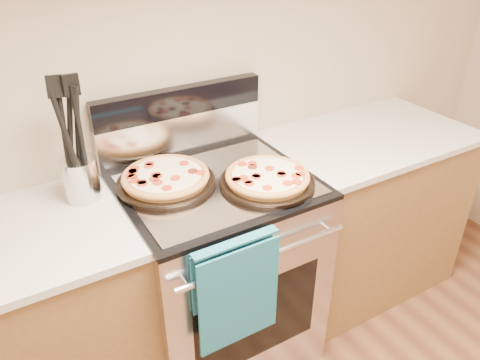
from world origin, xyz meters
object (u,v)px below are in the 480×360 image
pepperoni_pizza_back (166,179)px  pepperoni_pizza_front (267,178)px  range_body (218,271)px  utensil_crock (81,179)px

pepperoni_pizza_back → pepperoni_pizza_front: bearing=-30.1°
range_body → pepperoni_pizza_back: 0.54m
pepperoni_pizza_front → utensil_crock: utensil_crock is taller
range_body → pepperoni_pizza_front: pepperoni_pizza_front is taller
pepperoni_pizza_back → pepperoni_pizza_front: 0.40m
pepperoni_pizza_back → utensil_crock: bearing=163.4°
range_body → utensil_crock: (-0.48, 0.16, 0.54)m
range_body → utensil_crock: utensil_crock is taller
pepperoni_pizza_back → utensil_crock: (-0.30, 0.09, 0.04)m
pepperoni_pizza_back → pepperoni_pizza_front: (0.34, -0.20, -0.00)m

